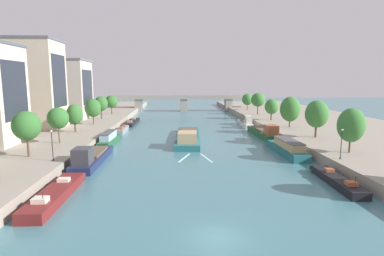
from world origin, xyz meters
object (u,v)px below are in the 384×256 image
(moored_boat_left_upstream, at_px, (109,139))
(tree_left_distant, at_px, (75,114))
(moored_boat_left_end, at_px, (123,130))
(tree_left_midway, at_px, (27,126))
(moored_boat_left_gap_after, at_px, (132,122))
(moored_boat_right_second, at_px, (337,180))
(moored_boat_left_lone, at_px, (56,194))
(lamppost_right_bank, at_px, (341,143))
(tree_left_third, at_px, (101,104))
(tree_right_past_mid, at_px, (317,114))
(moored_boat_right_lone, at_px, (246,123))
(moored_boat_right_near, at_px, (287,148))
(tree_right_midway, at_px, (351,125))
(moored_boat_right_downstream, at_px, (264,132))
(tree_right_far, at_px, (272,107))
(tree_right_by_lamp, at_px, (290,109))
(tree_left_end_of_row, at_px, (111,102))
(tree_left_far, at_px, (93,108))
(bridge_far, at_px, (184,101))
(tree_right_second, at_px, (258,100))
(moored_boat_left_far, at_px, (91,157))
(tree_left_by_lamp, at_px, (58,118))
(tree_right_distant, at_px, (247,99))
(barge_midriver, at_px, (188,137))
(lamppost_left_bank, at_px, (52,144))

(moored_boat_left_upstream, xyz_separation_m, tree_left_distant, (-8.06, 4.69, 4.41))
(moored_boat_left_end, relative_size, tree_left_midway, 1.51)
(moored_boat_left_gap_after, bearing_deg, moored_boat_right_second, -59.69)
(moored_boat_left_lone, bearing_deg, lamppost_right_bank, 13.65)
(tree_left_third, distance_m, tree_right_past_mid, 57.97)
(lamppost_right_bank, bearing_deg, moored_boat_right_lone, 95.07)
(moored_boat_right_near, bearing_deg, lamppost_right_bank, -69.17)
(tree_left_distant, bearing_deg, tree_right_midway, -24.40)
(moored_boat_left_end, relative_size, moored_boat_right_downstream, 0.61)
(tree_left_distant, bearing_deg, moored_boat_right_near, -20.63)
(moored_boat_left_upstream, height_order, moored_boat_right_second, moored_boat_left_upstream)
(tree_right_far, bearing_deg, tree_left_third, 174.15)
(lamppost_right_bank, bearing_deg, moored_boat_right_second, -120.78)
(moored_boat_left_lone, distance_m, moored_boat_left_upstream, 29.57)
(tree_left_midway, bearing_deg, moored_boat_left_end, 74.86)
(tree_left_third, xyz_separation_m, tree_right_far, (48.00, -4.92, -0.65))
(moored_boat_left_end, bearing_deg, tree_right_far, 13.04)
(moored_boat_left_end, relative_size, tree_right_by_lamp, 1.39)
(tree_left_end_of_row, bearing_deg, tree_left_far, -89.52)
(moored_boat_right_lone, relative_size, tree_right_past_mid, 1.70)
(moored_boat_left_gap_after, relative_size, moored_boat_right_near, 1.09)
(moored_boat_left_upstream, height_order, bridge_far, bridge_far)
(tree_left_end_of_row, distance_m, tree_right_far, 50.68)
(tree_right_by_lamp, distance_m, tree_right_second, 27.89)
(moored_boat_left_lone, height_order, tree_left_far, tree_left_far)
(tree_right_past_mid, distance_m, tree_right_second, 40.95)
(moored_boat_left_far, xyz_separation_m, moored_boat_left_gap_after, (0.07, 44.16, -0.46))
(moored_boat_right_second, relative_size, tree_left_distant, 1.97)
(tree_left_midway, bearing_deg, moored_boat_right_near, 9.02)
(tree_left_distant, distance_m, tree_left_far, 11.81)
(tree_right_second, bearing_deg, tree_right_past_mid, -89.20)
(tree_left_midway, relative_size, tree_left_distant, 1.11)
(tree_left_by_lamp, bearing_deg, lamppost_right_bank, -17.23)
(moored_boat_right_second, xyz_separation_m, moored_boat_right_lone, (-0.34, 48.46, 0.45))
(tree_left_by_lamp, distance_m, tree_right_distant, 76.33)
(moored_boat_right_downstream, bearing_deg, tree_right_by_lamp, 22.84)
(barge_midriver, bearing_deg, lamppost_left_bank, -131.67)
(tree_left_by_lamp, xyz_separation_m, lamppost_left_bank, (3.63, -12.37, -2.08))
(moored_boat_right_lone, relative_size, tree_right_far, 2.10)
(tree_left_third, height_order, tree_right_by_lamp, tree_right_by_lamp)
(moored_boat_right_downstream, height_order, tree_right_by_lamp, tree_right_by_lamp)
(lamppost_left_bank, xyz_separation_m, bridge_far, (20.19, 84.68, 0.18))
(tree_right_second, bearing_deg, tree_right_far, -89.50)
(moored_boat_right_second, distance_m, tree_right_midway, 12.90)
(moored_boat_left_upstream, height_order, moored_boat_right_lone, moored_boat_right_lone)
(tree_right_midway, bearing_deg, lamppost_left_bank, -176.59)
(moored_boat_left_far, height_order, moored_boat_right_lone, moored_boat_left_far)
(moored_boat_left_gap_after, height_order, tree_left_by_lamp, tree_left_by_lamp)
(moored_boat_left_lone, relative_size, tree_left_end_of_row, 2.17)
(barge_midriver, xyz_separation_m, tree_left_distant, (-24.02, 2.56, 4.55))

